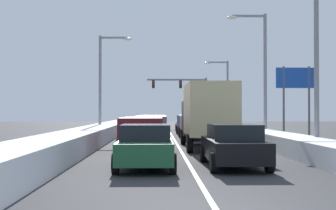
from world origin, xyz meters
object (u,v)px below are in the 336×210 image
(traffic_light_gantry, at_px, (187,91))
(street_lamp_right_far, at_px, (224,88))
(sedan_black_right_lane_nearest, at_px, (233,145))
(box_truck_right_lane_second, at_px, (207,113))
(roadside_sign_right, at_px, (296,85))
(street_lamp_right_mid, at_px, (260,65))
(sedan_tan_right_lane_fifth, at_px, (186,124))
(suv_gray_center_lane_third, at_px, (151,126))
(street_lamp_left_mid, at_px, (105,76))
(suv_maroon_center_lane_second, at_px, (142,131))
(sedan_green_center_lane_nearest, at_px, (146,146))
(suv_silver_right_lane_third, at_px, (195,125))
(sedan_white_center_lane_fifth, at_px, (150,124))
(suv_red_center_lane_fourth, at_px, (152,124))
(street_lamp_right_near, at_px, (308,48))
(suv_navy_right_lane_fourth, at_px, (190,123))

(traffic_light_gantry, distance_m, street_lamp_right_far, 7.84)
(sedan_black_right_lane_nearest, bearing_deg, box_truck_right_lane_second, 90.17)
(box_truck_right_lane_second, xyz_separation_m, roadside_sign_right, (8.21, 10.88, 2.12))
(box_truck_right_lane_second, distance_m, traffic_light_gantry, 31.75)
(street_lamp_right_mid, relative_size, roadside_sign_right, 1.55)
(sedan_tan_right_lane_fifth, xyz_separation_m, suv_gray_center_lane_third, (-3.25, -15.44, 0.25))
(street_lamp_left_mid, height_order, roadside_sign_right, street_lamp_left_mid)
(box_truck_right_lane_second, bearing_deg, traffic_light_gantry, 88.04)
(sedan_black_right_lane_nearest, distance_m, street_lamp_left_mid, 21.31)
(traffic_light_gantry, bearing_deg, street_lamp_left_mid, -112.01)
(suv_maroon_center_lane_second, xyz_separation_m, traffic_light_gantry, (4.49, 33.53, 3.48))
(sedan_black_right_lane_nearest, height_order, suv_gray_center_lane_third, suv_gray_center_lane_third)
(sedan_black_right_lane_nearest, height_order, street_lamp_left_mid, street_lamp_left_mid)
(sedan_green_center_lane_nearest, bearing_deg, suv_silver_right_lane_third, 78.97)
(traffic_light_gantry, bearing_deg, suv_maroon_center_lane_second, -97.63)
(box_truck_right_lane_second, height_order, street_lamp_right_far, street_lamp_right_far)
(sedan_white_center_lane_fifth, bearing_deg, sedan_green_center_lane_nearest, -89.38)
(sedan_tan_right_lane_fifth, bearing_deg, street_lamp_right_mid, -74.19)
(sedan_black_right_lane_nearest, bearing_deg, roadside_sign_right, 66.36)
(suv_silver_right_lane_third, height_order, roadside_sign_right, roadside_sign_right)
(street_lamp_right_mid, bearing_deg, suv_silver_right_lane_third, 157.03)
(sedan_green_center_lane_nearest, bearing_deg, street_lamp_right_mid, 62.57)
(sedan_white_center_lane_fifth, distance_m, street_lamp_right_mid, 14.96)
(sedan_green_center_lane_nearest, xyz_separation_m, street_lamp_left_mid, (-3.82, 19.96, 4.05))
(suv_red_center_lane_fourth, relative_size, street_lamp_right_far, 0.65)
(sedan_white_center_lane_fifth, height_order, street_lamp_right_near, street_lamp_right_near)
(street_lamp_left_mid, bearing_deg, suv_red_center_lane_fourth, -13.07)
(street_lamp_right_near, relative_size, street_lamp_right_mid, 0.95)
(suv_maroon_center_lane_second, bearing_deg, suv_navy_right_lane_fourth, 77.48)
(suv_gray_center_lane_third, bearing_deg, traffic_light_gantry, 81.17)
(street_lamp_right_far, bearing_deg, suv_navy_right_lane_fourth, -112.62)
(suv_maroon_center_lane_second, bearing_deg, sedan_tan_right_lane_fifth, 80.84)
(suv_navy_right_lane_fourth, relative_size, traffic_light_gantry, 0.65)
(sedan_tan_right_lane_fifth, distance_m, suv_red_center_lane_fourth, 9.71)
(suv_maroon_center_lane_second, xyz_separation_m, suv_gray_center_lane_third, (0.32, 6.68, 0.00))
(box_truck_right_lane_second, height_order, sedan_green_center_lane_nearest, box_truck_right_lane_second)
(sedan_black_right_lane_nearest, relative_size, suv_maroon_center_lane_second, 0.92)
(suv_maroon_center_lane_second, distance_m, suv_red_center_lane_fourth, 12.97)
(street_lamp_right_mid, xyz_separation_m, street_lamp_left_mid, (-11.07, 5.99, -0.25))
(sedan_tan_right_lane_fifth, bearing_deg, traffic_light_gantry, 85.38)
(street_lamp_right_mid, bearing_deg, street_lamp_right_far, 88.71)
(street_lamp_left_mid, xyz_separation_m, roadside_sign_right, (15.08, -1.05, -0.80))
(suv_maroon_center_lane_second, xyz_separation_m, sedan_white_center_lane_fifth, (0.07, 20.04, -0.25))
(suv_maroon_center_lane_second, distance_m, street_lamp_right_far, 27.95)
(suv_silver_right_lane_third, distance_m, street_lamp_right_mid, 6.09)
(sedan_green_center_lane_nearest, relative_size, street_lamp_right_near, 0.56)
(box_truck_right_lane_second, xyz_separation_m, suv_gray_center_lane_third, (-3.09, 4.76, -0.88))
(suv_navy_right_lane_fourth, height_order, suv_maroon_center_lane_second, same)
(suv_red_center_lane_fourth, bearing_deg, suv_navy_right_lane_fourth, 39.95)
(box_truck_right_lane_second, relative_size, sedan_tan_right_lane_fifth, 1.60)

